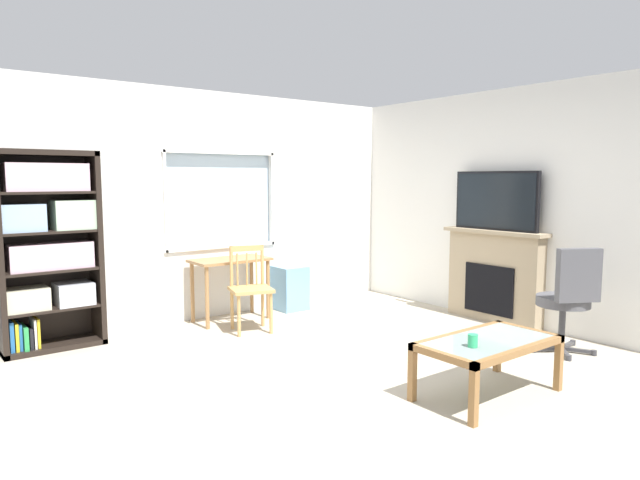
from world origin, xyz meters
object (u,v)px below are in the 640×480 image
at_px(bookshelf, 48,244).
at_px(plastic_drawer_unit, 289,288).
at_px(tv, 496,201).
at_px(office_chair, 569,295).
at_px(sippy_cup, 473,341).
at_px(coffee_table, 488,347).
at_px(desk_under_window, 230,269).
at_px(fireplace, 494,275).
at_px(wooden_chair, 250,288).

height_order(bookshelf, plastic_drawer_unit, bookshelf).
distance_m(tv, office_chair, 1.49).
relative_size(bookshelf, sippy_cup, 20.83).
relative_size(coffee_table, sippy_cup, 12.06).
bearing_deg(office_chair, desk_under_window, 121.60).
bearing_deg(desk_under_window, office_chair, -58.40).
height_order(desk_under_window, fireplace, fireplace).
xyz_separation_m(tv, office_chair, (-0.48, -1.15, -0.81)).
xyz_separation_m(office_chair, sippy_cup, (-1.67, -0.20, -0.08)).
xyz_separation_m(desk_under_window, coffee_table, (0.42, -3.16, -0.22)).
bearing_deg(office_chair, sippy_cup, -173.02).
relative_size(fireplace, sippy_cup, 13.84).
bearing_deg(desk_under_window, wooden_chair, -95.36).
xyz_separation_m(bookshelf, sippy_cup, (2.04, -3.31, -0.53)).
distance_m(desk_under_window, fireplace, 2.99).
relative_size(bookshelf, desk_under_window, 2.15).
relative_size(tv, coffee_table, 0.96).
xyz_separation_m(coffee_table, sippy_cup, (-0.25, -0.05, 0.11)).
relative_size(bookshelf, plastic_drawer_unit, 3.47).
relative_size(wooden_chair, tv, 0.86).
relative_size(desk_under_window, tv, 0.83).
bearing_deg(bookshelf, office_chair, -39.96).
bearing_deg(office_chair, wooden_chair, 127.32).
distance_m(coffee_table, sippy_cup, 0.27).
bearing_deg(sippy_cup, coffee_table, 10.59).
bearing_deg(plastic_drawer_unit, sippy_cup, -101.50).
xyz_separation_m(bookshelf, office_chair, (3.71, -3.11, -0.45)).
xyz_separation_m(fireplace, coffee_table, (-1.92, -1.31, -0.16)).
height_order(wooden_chair, fireplace, fireplace).
bearing_deg(bookshelf, coffee_table, -55.01).
height_order(tv, office_chair, tv).
bearing_deg(coffee_table, office_chair, 6.36).
bearing_deg(fireplace, plastic_drawer_unit, 128.28).
height_order(plastic_drawer_unit, coffee_table, plastic_drawer_unit).
bearing_deg(wooden_chair, sippy_cup, -85.19).
bearing_deg(wooden_chair, fireplace, -29.23).
height_order(desk_under_window, sippy_cup, desk_under_window).
height_order(bookshelf, coffee_table, bookshelf).
distance_m(fireplace, sippy_cup, 2.55).
bearing_deg(desk_under_window, sippy_cup, -86.82).
bearing_deg(bookshelf, fireplace, -24.99).
bearing_deg(coffee_table, bookshelf, 124.99).
height_order(desk_under_window, plastic_drawer_unit, desk_under_window).
height_order(tv, sippy_cup, tv).
height_order(plastic_drawer_unit, fireplace, fireplace).
xyz_separation_m(bookshelf, wooden_chair, (1.81, -0.62, -0.54)).
relative_size(plastic_drawer_unit, fireplace, 0.43).
bearing_deg(desk_under_window, coffee_table, -82.37).
height_order(fireplace, tv, tv).
height_order(wooden_chair, sippy_cup, wooden_chair).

